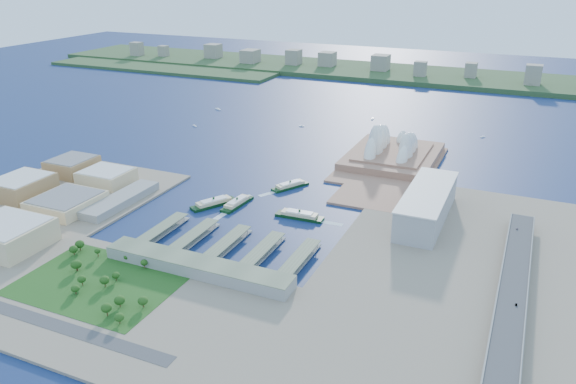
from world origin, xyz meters
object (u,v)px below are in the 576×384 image
at_px(ferry_b, 290,184).
at_px(car_b, 516,305).
at_px(opera_house, 394,141).
at_px(ferry_a, 237,201).
at_px(ferry_d, 300,214).
at_px(car_c, 517,229).
at_px(ferry_c, 214,201).
at_px(toaster_building, 427,205).

relative_size(ferry_b, car_b, 13.41).
height_order(opera_house, ferry_a, opera_house).
bearing_deg(opera_house, ferry_a, -118.70).
height_order(ferry_d, car_c, car_c).
bearing_deg(ferry_d, opera_house, -13.34).
relative_size(ferry_d, car_c, 14.52).
distance_m(ferry_a, ferry_c, 29.47).
bearing_deg(car_c, car_b, 92.92).
distance_m(opera_house, toaster_building, 219.62).
bearing_deg(car_b, toaster_building, -57.27).
bearing_deg(toaster_building, ferry_c, -166.26).
bearing_deg(car_b, opera_house, -61.70).
bearing_deg(ferry_d, ferry_b, 28.07).
height_order(ferry_c, ferry_d, ferry_c).
distance_m(opera_house, ferry_a, 285.91).
bearing_deg(car_c, opera_house, -48.06).
relative_size(toaster_building, car_c, 38.39).
xyz_separation_m(opera_house, ferry_a, (-136.69, -249.70, -26.67)).
bearing_deg(ferry_a, opera_house, 66.15).
height_order(toaster_building, ferry_a, toaster_building).
height_order(ferry_c, car_b, car_b).
bearing_deg(ferry_d, toaster_building, -71.58).
relative_size(ferry_a, ferry_b, 1.02).
bearing_deg(car_b, ferry_c, -16.53).
height_order(ferry_a, car_c, car_c).
height_order(ferry_a, car_b, car_b).
xyz_separation_m(ferry_c, car_b, (362.47, -107.61, 9.80)).
height_order(toaster_building, ferry_b, toaster_building).
xyz_separation_m(toaster_building, ferry_b, (-189.65, 32.76, -15.30)).
height_order(toaster_building, car_c, toaster_building).
bearing_deg(opera_house, car_b, -61.70).
bearing_deg(ferry_a, car_c, 11.31).
relative_size(opera_house, ferry_c, 2.97).
bearing_deg(ferry_d, car_b, -117.31).
distance_m(ferry_c, ferry_d, 113.84).
distance_m(ferry_b, ferry_c, 114.22).
bearing_deg(car_b, ferry_a, -19.65).
relative_size(ferry_d, car_b, 14.30).
height_order(ferry_b, ferry_d, ferry_d).
relative_size(ferry_b, ferry_c, 0.91).
bearing_deg(ferry_a, ferry_d, 3.00).
distance_m(ferry_a, car_c, 329.94).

